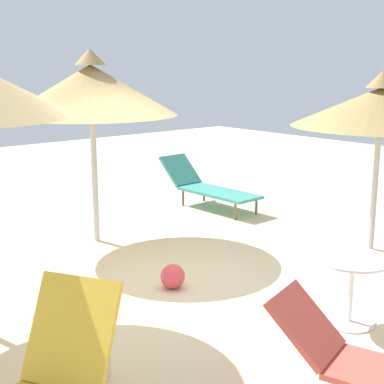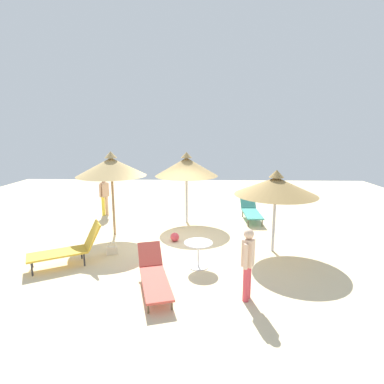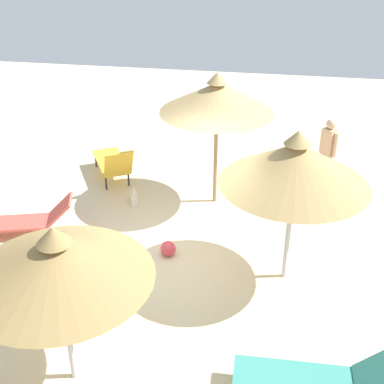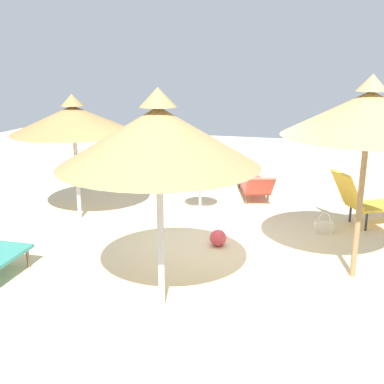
{
  "view_description": "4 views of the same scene",
  "coord_description": "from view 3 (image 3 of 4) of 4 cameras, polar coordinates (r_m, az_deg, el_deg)",
  "views": [
    {
      "loc": [
        -4.85,
        3.9,
        2.51
      ],
      "look_at": [
        -0.08,
        -0.18,
        1.08
      ],
      "focal_mm": 52.69,
      "sensor_mm": 36.0,
      "label": 1
    },
    {
      "loc": [
        -9.31,
        -0.74,
        3.52
      ],
      "look_at": [
        0.6,
        -0.39,
        1.48
      ],
      "focal_mm": 28.3,
      "sensor_mm": 36.0,
      "label": 2
    },
    {
      "loc": [
        1.62,
        -7.54,
        5.7
      ],
      "look_at": [
        0.37,
        -0.08,
        1.49
      ],
      "focal_mm": 49.08,
      "sensor_mm": 36.0,
      "label": 3
    },
    {
      "loc": [
        6.89,
        1.61,
        2.96
      ],
      "look_at": [
        0.63,
        -0.11,
        1.13
      ],
      "focal_mm": 42.56,
      "sensor_mm": 36.0,
      "label": 4
    }
  ],
  "objects": [
    {
      "name": "ground",
      "position": [
        9.62,
        -2.09,
        -7.61
      ],
      "size": [
        24.0,
        24.0,
        0.1
      ],
      "primitive_type": "cube",
      "color": "beige"
    },
    {
      "name": "parasol_umbrella_near_left",
      "position": [
        8.22,
        11.18,
        3.0
      ],
      "size": [
        2.37,
        2.37,
        2.71
      ],
      "color": "#B2B2B7",
      "rests_on": "ground"
    },
    {
      "name": "parasol_umbrella_front",
      "position": [
        10.43,
        2.73,
        10.23
      ],
      "size": [
        2.29,
        2.29,
        2.84
      ],
      "color": "olive",
      "rests_on": "ground"
    },
    {
      "name": "parasol_umbrella_far_right",
      "position": [
        6.49,
        -14.46,
        -7.18
      ],
      "size": [
        2.34,
        2.34,
        2.42
      ],
      "color": "#B2B2B7",
      "rests_on": "ground"
    },
    {
      "name": "lounge_chair_near_right",
      "position": [
        7.26,
        13.56,
        -19.11
      ],
      "size": [
        2.08,
        0.67,
        0.83
      ],
      "color": "teal",
      "rests_on": "ground"
    },
    {
      "name": "lounge_chair_edge",
      "position": [
        10.62,
        -18.04,
        -2.9
      ],
      "size": [
        2.16,
        1.12,
        0.74
      ],
      "color": "#CC4C3F",
      "rests_on": "ground"
    },
    {
      "name": "lounge_chair_far_left",
      "position": [
        12.08,
        -8.53,
        3.17
      ],
      "size": [
        1.43,
        1.89,
        1.07
      ],
      "color": "gold",
      "rests_on": "ground"
    },
    {
      "name": "person_standing_back",
      "position": [
        11.94,
        14.53,
        4.51
      ],
      "size": [
        0.36,
        0.34,
        1.62
      ],
      "color": "yellow",
      "rests_on": "ground"
    },
    {
      "name": "handbag",
      "position": [
        11.29,
        -6.29,
        -0.66
      ],
      "size": [
        0.23,
        0.34,
        0.39
      ],
      "color": "beige",
      "rests_on": "ground"
    },
    {
      "name": "side_table_round",
      "position": [
        9.36,
        -14.71,
        -5.98
      ],
      "size": [
        0.74,
        0.74,
        0.68
      ],
      "color": "silver",
      "rests_on": "ground"
    },
    {
      "name": "beach_ball",
      "position": [
        9.64,
        -2.61,
        -6.15
      ],
      "size": [
        0.28,
        0.28,
        0.28
      ],
      "primitive_type": "sphere",
      "color": "#D83F4C",
      "rests_on": "ground"
    }
  ]
}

